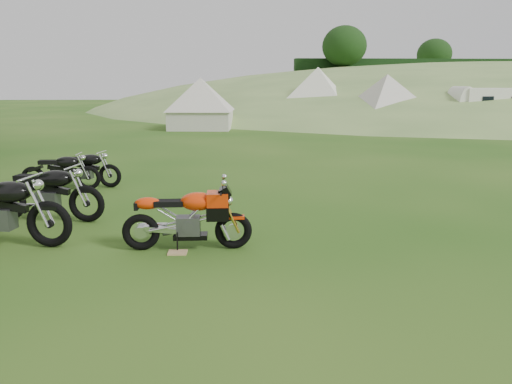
{
  "coord_description": "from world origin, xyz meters",
  "views": [
    {
      "loc": [
        0.06,
        -5.91,
        2.29
      ],
      "look_at": [
        0.4,
        0.4,
        0.88
      ],
      "focal_mm": 35.0,
      "sensor_mm": 36.0,
      "label": 1
    }
  ],
  "objects_px": {
    "vintage_moto_d": "(85,168)",
    "tent_right": "(386,101)",
    "plywood_board": "(178,252)",
    "tent_left": "(201,103)",
    "vintage_moto_b": "(60,171)",
    "vintage_moto_c": "(46,191)",
    "sport_motorcycle": "(187,214)",
    "caravan": "(494,108)",
    "tent_mid": "(317,97)"
  },
  "relations": [
    {
      "from": "sport_motorcycle",
      "to": "plywood_board",
      "type": "xyz_separation_m",
      "value": [
        -0.13,
        -0.17,
        -0.5
      ]
    },
    {
      "from": "plywood_board",
      "to": "tent_left",
      "type": "height_order",
      "value": "tent_left"
    },
    {
      "from": "vintage_moto_c",
      "to": "vintage_moto_b",
      "type": "bearing_deg",
      "value": 112.71
    },
    {
      "from": "vintage_moto_c",
      "to": "caravan",
      "type": "bearing_deg",
      "value": 54.43
    },
    {
      "from": "plywood_board",
      "to": "tent_right",
      "type": "xyz_separation_m",
      "value": [
        8.76,
        18.98,
        1.31
      ]
    },
    {
      "from": "sport_motorcycle",
      "to": "tent_right",
      "type": "xyz_separation_m",
      "value": [
        8.63,
        18.81,
        0.81
      ]
    },
    {
      "from": "plywood_board",
      "to": "vintage_moto_b",
      "type": "distance_m",
      "value": 5.11
    },
    {
      "from": "sport_motorcycle",
      "to": "vintage_moto_b",
      "type": "xyz_separation_m",
      "value": [
        -3.02,
        4.02,
        -0.08
      ]
    },
    {
      "from": "plywood_board",
      "to": "tent_left",
      "type": "distance_m",
      "value": 18.45
    },
    {
      "from": "sport_motorcycle",
      "to": "tent_mid",
      "type": "xyz_separation_m",
      "value": [
        5.62,
        21.89,
        0.94
      ]
    },
    {
      "from": "plywood_board",
      "to": "vintage_moto_d",
      "type": "distance_m",
      "value": 5.17
    },
    {
      "from": "vintage_moto_b",
      "to": "vintage_moto_c",
      "type": "height_order",
      "value": "vintage_moto_c"
    },
    {
      "from": "caravan",
      "to": "tent_right",
      "type": "bearing_deg",
      "value": 166.29
    },
    {
      "from": "vintage_moto_d",
      "to": "tent_mid",
      "type": "xyz_separation_m",
      "value": [
        8.22,
        17.53,
        1.02
      ]
    },
    {
      "from": "vintage_moto_b",
      "to": "vintage_moto_d",
      "type": "relative_size",
      "value": 1.0
    },
    {
      "from": "vintage_moto_b",
      "to": "tent_mid",
      "type": "relative_size",
      "value": 0.48
    },
    {
      "from": "plywood_board",
      "to": "caravan",
      "type": "xyz_separation_m",
      "value": [
        13.79,
        17.76,
        1.0
      ]
    },
    {
      "from": "vintage_moto_b",
      "to": "tent_right",
      "type": "distance_m",
      "value": 18.84
    },
    {
      "from": "vintage_moto_b",
      "to": "caravan",
      "type": "bearing_deg",
      "value": 38.69
    },
    {
      "from": "tent_right",
      "to": "caravan",
      "type": "height_order",
      "value": "tent_right"
    },
    {
      "from": "vintage_moto_d",
      "to": "sport_motorcycle",
      "type": "bearing_deg",
      "value": -47.95
    },
    {
      "from": "tent_right",
      "to": "vintage_moto_c",
      "type": "bearing_deg",
      "value": -137.19
    },
    {
      "from": "tent_mid",
      "to": "vintage_moto_c",
      "type": "bearing_deg",
      "value": -91.03
    },
    {
      "from": "plywood_board",
      "to": "vintage_moto_b",
      "type": "height_order",
      "value": "vintage_moto_b"
    },
    {
      "from": "sport_motorcycle",
      "to": "caravan",
      "type": "bearing_deg",
      "value": 52.06
    },
    {
      "from": "plywood_board",
      "to": "tent_left",
      "type": "relative_size",
      "value": 0.09
    },
    {
      "from": "caravan",
      "to": "plywood_board",
      "type": "bearing_deg",
      "value": -127.93
    },
    {
      "from": "vintage_moto_b",
      "to": "tent_mid",
      "type": "distance_m",
      "value": 19.87
    },
    {
      "from": "tent_mid",
      "to": "plywood_board",
      "type": "bearing_deg",
      "value": -83.97
    },
    {
      "from": "tent_mid",
      "to": "caravan",
      "type": "xyz_separation_m",
      "value": [
        8.05,
        -4.3,
        -0.44
      ]
    },
    {
      "from": "vintage_moto_b",
      "to": "vintage_moto_c",
      "type": "bearing_deg",
      "value": -77.33
    },
    {
      "from": "sport_motorcycle",
      "to": "vintage_moto_c",
      "type": "relative_size",
      "value": 0.89
    },
    {
      "from": "plywood_board",
      "to": "vintage_moto_c",
      "type": "relative_size",
      "value": 0.13
    },
    {
      "from": "tent_mid",
      "to": "vintage_moto_d",
      "type": "bearing_deg",
      "value": -94.49
    },
    {
      "from": "caravan",
      "to": "vintage_moto_c",
      "type": "bearing_deg",
      "value": -135.27
    },
    {
      "from": "sport_motorcycle",
      "to": "vintage_moto_d",
      "type": "height_order",
      "value": "sport_motorcycle"
    },
    {
      "from": "vintage_moto_d",
      "to": "caravan",
      "type": "bearing_deg",
      "value": 50.36
    },
    {
      "from": "vintage_moto_b",
      "to": "tent_left",
      "type": "xyz_separation_m",
      "value": [
        2.24,
        14.2,
        0.84
      ]
    },
    {
      "from": "tent_left",
      "to": "tent_mid",
      "type": "relative_size",
      "value": 0.88
    },
    {
      "from": "sport_motorcycle",
      "to": "tent_mid",
      "type": "relative_size",
      "value": 0.51
    },
    {
      "from": "vintage_moto_b",
      "to": "vintage_moto_c",
      "type": "xyz_separation_m",
      "value": [
        0.57,
        -2.45,
        0.08
      ]
    },
    {
      "from": "vintage_moto_c",
      "to": "tent_right",
      "type": "bearing_deg",
      "value": 66.88
    },
    {
      "from": "vintage_moto_d",
      "to": "tent_right",
      "type": "relative_size",
      "value": 0.53
    },
    {
      "from": "sport_motorcycle",
      "to": "vintage_moto_b",
      "type": "relative_size",
      "value": 1.05
    },
    {
      "from": "tent_mid",
      "to": "caravan",
      "type": "bearing_deg",
      "value": -7.48
    },
    {
      "from": "vintage_moto_d",
      "to": "tent_left",
      "type": "relative_size",
      "value": 0.55
    },
    {
      "from": "tent_left",
      "to": "tent_mid",
      "type": "bearing_deg",
      "value": 34.45
    },
    {
      "from": "plywood_board",
      "to": "tent_left",
      "type": "xyz_separation_m",
      "value": [
        -0.65,
        18.39,
        1.26
      ]
    },
    {
      "from": "tent_mid",
      "to": "tent_right",
      "type": "xyz_separation_m",
      "value": [
        3.01,
        -3.08,
        -0.13
      ]
    },
    {
      "from": "vintage_moto_d",
      "to": "tent_mid",
      "type": "relative_size",
      "value": 0.48
    }
  ]
}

